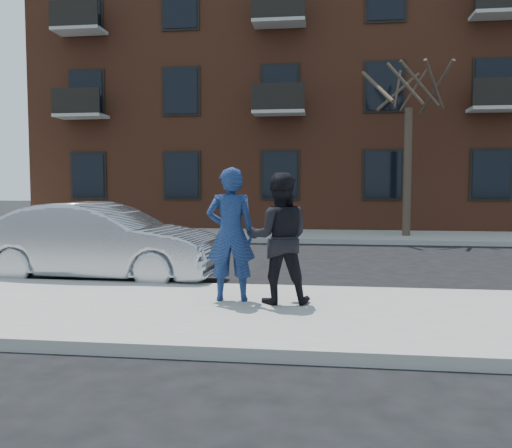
# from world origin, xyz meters

# --- Properties ---
(ground) EXTENTS (100.00, 100.00, 0.00)m
(ground) POSITION_xyz_m (0.00, 0.00, 0.00)
(ground) COLOR black
(ground) RESTS_ON ground
(near_sidewalk) EXTENTS (50.00, 3.50, 0.15)m
(near_sidewalk) POSITION_xyz_m (0.00, -0.25, 0.07)
(near_sidewalk) COLOR gray
(near_sidewalk) RESTS_ON ground
(near_curb) EXTENTS (50.00, 0.10, 0.15)m
(near_curb) POSITION_xyz_m (0.00, 1.55, 0.07)
(near_curb) COLOR #999691
(near_curb) RESTS_ON ground
(far_sidewalk) EXTENTS (50.00, 3.50, 0.15)m
(far_sidewalk) POSITION_xyz_m (0.00, 11.25, 0.07)
(far_sidewalk) COLOR gray
(far_sidewalk) RESTS_ON ground
(far_curb) EXTENTS (50.00, 0.10, 0.15)m
(far_curb) POSITION_xyz_m (0.00, 9.45, 0.07)
(far_curb) COLOR #999691
(far_curb) RESTS_ON ground
(apartment_building) EXTENTS (24.30, 10.30, 12.30)m
(apartment_building) POSITION_xyz_m (2.00, 18.00, 6.16)
(apartment_building) COLOR brown
(apartment_building) RESTS_ON ground
(street_tree) EXTENTS (3.60, 3.60, 6.80)m
(street_tree) POSITION_xyz_m (4.50, 11.00, 5.52)
(street_tree) COLOR #34281F
(street_tree) RESTS_ON far_sidewalk
(silver_sedan) EXTENTS (4.62, 1.80, 1.50)m
(silver_sedan) POSITION_xyz_m (-2.37, 2.30, 0.75)
(silver_sedan) COLOR #999BA3
(silver_sedan) RESTS_ON ground
(man_hoodie) EXTENTS (0.75, 0.55, 1.95)m
(man_hoodie) POSITION_xyz_m (0.50, 0.29, 1.12)
(man_hoodie) COLOR navy
(man_hoodie) RESTS_ON near_sidewalk
(man_peacoat) EXTENTS (0.98, 0.80, 1.87)m
(man_peacoat) POSITION_xyz_m (1.21, 0.23, 1.08)
(man_peacoat) COLOR black
(man_peacoat) RESTS_ON near_sidewalk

